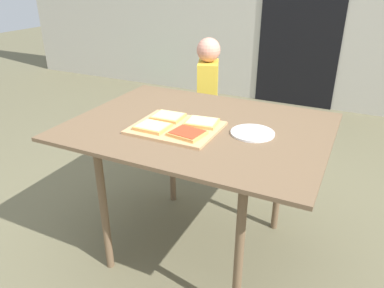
% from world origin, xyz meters
% --- Properties ---
extents(ground_plane, '(16.00, 16.00, 0.00)m').
position_xyz_m(ground_plane, '(0.00, 0.00, 0.00)').
color(ground_plane, '#686247').
extents(house_door, '(0.90, 0.02, 2.00)m').
position_xyz_m(house_door, '(-0.05, 2.77, 1.00)').
color(house_door, black).
rests_on(house_door, ground).
extents(dining_table, '(1.26, 0.96, 0.76)m').
position_xyz_m(dining_table, '(0.00, 0.00, 0.69)').
color(dining_table, brown).
rests_on(dining_table, ground).
extents(cutting_board, '(0.41, 0.33, 0.01)m').
position_xyz_m(cutting_board, '(-0.08, -0.10, 0.77)').
color(cutting_board, tan).
rests_on(cutting_board, dining_table).
extents(pizza_slice_far_right, '(0.16, 0.15, 0.02)m').
position_xyz_m(pizza_slice_far_right, '(0.02, -0.01, 0.78)').
color(pizza_slice_far_right, '#E2A153').
rests_on(pizza_slice_far_right, cutting_board).
extents(pizza_slice_near_right, '(0.17, 0.15, 0.02)m').
position_xyz_m(pizza_slice_near_right, '(0.02, -0.16, 0.78)').
color(pizza_slice_near_right, '#E2A153').
rests_on(pizza_slice_near_right, cutting_board).
extents(pizza_slice_near_left, '(0.15, 0.13, 0.02)m').
position_xyz_m(pizza_slice_near_left, '(-0.17, -0.16, 0.78)').
color(pizza_slice_near_left, '#E2A153').
rests_on(pizza_slice_near_left, cutting_board).
extents(pizza_slice_far_left, '(0.16, 0.13, 0.02)m').
position_xyz_m(pizza_slice_far_left, '(-0.17, -0.02, 0.78)').
color(pizza_slice_far_left, '#E2A153').
rests_on(pizza_slice_far_left, cutting_board).
extents(plate_white_right, '(0.21, 0.21, 0.01)m').
position_xyz_m(plate_white_right, '(0.27, 0.01, 0.77)').
color(plate_white_right, silver).
rests_on(plate_white_right, dining_table).
extents(child_left, '(0.22, 0.27, 1.04)m').
position_xyz_m(child_left, '(-0.31, 0.82, 0.60)').
color(child_left, '#3F4A52').
rests_on(child_left, ground).
extents(garden_hose_coil, '(0.38, 0.38, 0.03)m').
position_xyz_m(garden_hose_coil, '(-1.85, 2.29, 0.02)').
color(garden_hose_coil, green).
rests_on(garden_hose_coil, ground).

